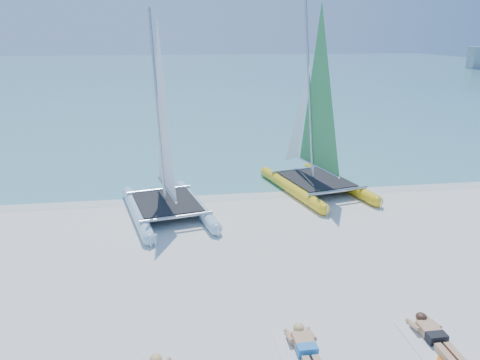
# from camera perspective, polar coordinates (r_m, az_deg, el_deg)

# --- Properties ---
(ground) EXTENTS (140.00, 140.00, 0.00)m
(ground) POSITION_cam_1_polar(r_m,az_deg,el_deg) (12.10, 2.32, -10.21)
(ground) COLOR silver
(ground) RESTS_ON ground
(sea) EXTENTS (140.00, 115.00, 0.01)m
(sea) POSITION_cam_1_polar(r_m,az_deg,el_deg) (73.76, -7.09, 12.99)
(sea) COLOR #6BAFB2
(sea) RESTS_ON ground
(wet_sand_strip) EXTENTS (140.00, 1.40, 0.01)m
(wet_sand_strip) POSITION_cam_1_polar(r_m,az_deg,el_deg) (17.10, -1.13, -1.70)
(wet_sand_strip) COLOR silver
(wet_sand_strip) RESTS_ON ground
(catamaran_blue) EXTENTS (3.27, 5.21, 6.60)m
(catamaran_blue) POSITION_cam_1_polar(r_m,az_deg,el_deg) (14.91, -9.26, 3.09)
(catamaran_blue) COLOR #BADCF5
(catamaran_blue) RESTS_ON ground
(catamaran_yellow) EXTENTS (3.52, 5.67, 7.02)m
(catamaran_yellow) POSITION_cam_1_polar(r_m,az_deg,el_deg) (17.59, 8.72, 6.11)
(catamaran_yellow) COLOR yellow
(catamaran_yellow) RESTS_ON ground
(sunbather_b) EXTENTS (0.37, 1.73, 0.26)m
(sunbather_b) POSITION_cam_1_polar(r_m,az_deg,el_deg) (9.08, 8.27, -20.00)
(sunbather_b) COLOR tan
(sunbather_b) RESTS_ON towel_b
(towel_c) EXTENTS (1.00, 1.85, 0.02)m
(towel_c) POSITION_cam_1_polar(r_m,az_deg,el_deg) (9.93, 23.48, -18.56)
(towel_c) COLOR silver
(towel_c) RESTS_ON ground
(sunbather_c) EXTENTS (0.37, 1.73, 0.26)m
(sunbather_c) POSITION_cam_1_polar(r_m,az_deg,el_deg) (10.00, 22.97, -17.46)
(sunbather_c) COLOR tan
(sunbather_c) RESTS_ON towel_c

